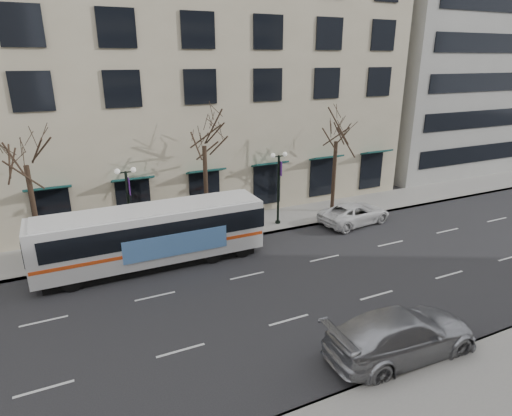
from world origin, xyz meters
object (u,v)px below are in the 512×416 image
tree_far_left (23,148)px  lamp_post_right (279,185)px  lamp_post_left (129,205)px  tree_far_mid (204,131)px  city_bus (153,234)px  silver_car (402,334)px  tree_far_right (337,128)px  white_pickup (355,213)px

tree_far_left → lamp_post_right: (15.01, -0.60, -3.75)m
lamp_post_right → lamp_post_left: bearing=180.0°
tree_far_mid → lamp_post_left: (-4.99, -0.60, -3.96)m
tree_far_left → city_bus: bearing=-27.3°
lamp_post_left → tree_far_left: bearing=173.2°
lamp_post_left → silver_car: lamp_post_left is taller
tree_far_right → city_bus: bearing=-168.0°
tree_far_mid → lamp_post_left: size_ratio=1.64×
tree_far_left → white_pickup: bearing=-7.4°
lamp_post_left → city_bus: size_ratio=0.41×
silver_car → tree_far_left: bearing=43.0°
white_pickup → city_bus: bearing=84.3°
tree_far_left → tree_far_mid: (10.00, 0.00, 0.21)m
tree_far_mid → tree_far_right: (10.00, -0.00, -0.48)m
tree_far_mid → lamp_post_right: size_ratio=1.64×
tree_far_left → silver_car: bearing=-49.4°
lamp_post_right → white_pickup: (5.10, -2.00, -2.19)m
city_bus → silver_car: (7.03, -12.00, -0.94)m
tree_far_right → lamp_post_right: tree_far_right is taller
lamp_post_left → city_bus: lamp_post_left is taller
lamp_post_left → tree_far_mid: bearing=6.9°
silver_car → tree_far_right: bearing=-23.1°
tree_far_left → city_bus: size_ratio=0.66×
tree_far_left → city_bus: (5.82, -3.00, -4.83)m
silver_car → white_pickup: silver_car is taller
city_bus → white_pickup: 14.33m
silver_car → lamp_post_left: bearing=31.0°
silver_car → white_pickup: size_ratio=1.18×
tree_far_right → lamp_post_right: 6.11m
tree_far_left → white_pickup: tree_far_left is taller
white_pickup → tree_far_mid: bearing=68.3°
silver_car → city_bus: bearing=32.8°
tree_far_right → lamp_post_left: size_ratio=1.55×
tree_far_left → tree_far_mid: tree_far_mid is taller
lamp_post_left → city_bus: bearing=-71.4°
tree_far_left → tree_far_mid: 10.00m
city_bus → silver_car: 13.94m
tree_far_mid → tree_far_right: bearing=-0.0°
lamp_post_right → white_pickup: size_ratio=0.96×
tree_far_right → white_pickup: size_ratio=1.49×
lamp_post_right → city_bus: 9.56m
tree_far_right → white_pickup: 6.24m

